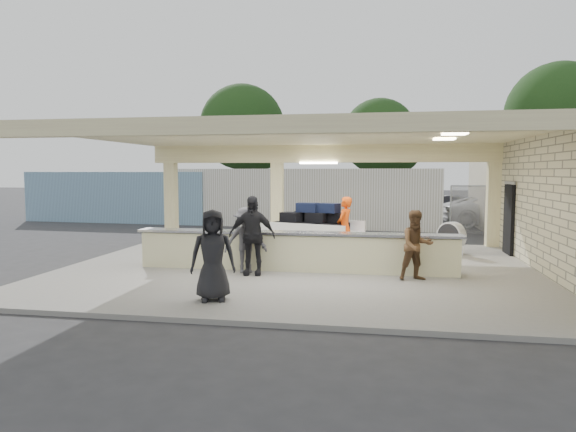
% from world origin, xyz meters
% --- Properties ---
extents(ground, '(120.00, 120.00, 0.00)m').
position_xyz_m(ground, '(0.00, 0.00, 0.00)').
color(ground, '#29292B').
rests_on(ground, ground).
extents(pavilion, '(12.01, 10.00, 3.55)m').
position_xyz_m(pavilion, '(0.21, 0.66, 1.35)').
color(pavilion, slate).
rests_on(pavilion, ground).
extents(baggage_counter, '(8.20, 0.58, 0.98)m').
position_xyz_m(baggage_counter, '(0.00, -0.50, 0.59)').
color(baggage_counter, beige).
rests_on(baggage_counter, pavilion).
extents(luggage_cart, '(3.04, 2.40, 1.55)m').
position_xyz_m(luggage_cart, '(0.14, 1.99, 0.94)').
color(luggage_cart, white).
rests_on(luggage_cart, pavilion).
extents(drum_fan, '(0.83, 0.82, 0.97)m').
position_xyz_m(drum_fan, '(4.25, 2.91, 0.62)').
color(drum_fan, white).
rests_on(drum_fan, pavilion).
extents(baggage_handler, '(0.54, 0.72, 1.76)m').
position_xyz_m(baggage_handler, '(1.10, 1.72, 0.98)').
color(baggage_handler, '#E9490C').
rests_on(baggage_handler, pavilion).
extents(passenger_a, '(0.85, 0.58, 1.61)m').
position_xyz_m(passenger_a, '(2.94, -1.17, 0.91)').
color(passenger_a, brown).
rests_on(passenger_a, pavilion).
extents(passenger_b, '(1.15, 0.50, 1.91)m').
position_xyz_m(passenger_b, '(-0.93, -1.22, 1.06)').
color(passenger_b, black).
rests_on(passenger_b, pavilion).
extents(passenger_c, '(1.11, 0.68, 1.62)m').
position_xyz_m(passenger_c, '(-1.14, -1.00, 0.91)').
color(passenger_c, '#48474C').
rests_on(passenger_c, pavilion).
extents(passenger_d, '(0.93, 0.61, 1.77)m').
position_xyz_m(passenger_d, '(-1.06, -3.75, 0.98)').
color(passenger_d, black).
rests_on(passenger_d, pavilion).
extents(car_white_a, '(5.44, 3.09, 1.48)m').
position_xyz_m(car_white_a, '(7.67, 12.19, 0.74)').
color(car_white_a, white).
rests_on(car_white_a, ground).
extents(car_dark, '(4.15, 2.46, 1.31)m').
position_xyz_m(car_dark, '(6.12, 15.08, 0.65)').
color(car_dark, black).
rests_on(car_dark, ground).
extents(container_white, '(12.70, 3.71, 2.71)m').
position_xyz_m(container_white, '(-1.37, 11.02, 1.36)').
color(container_white, silver).
rests_on(container_white, ground).
extents(container_blue, '(9.98, 2.90, 2.57)m').
position_xyz_m(container_blue, '(-11.11, 11.60, 1.28)').
color(container_blue, '#7AA6C4').
rests_on(container_blue, ground).
extents(tree_left, '(6.60, 6.30, 9.00)m').
position_xyz_m(tree_left, '(-7.68, 24.16, 5.59)').
color(tree_left, '#382619').
rests_on(tree_left, ground).
extents(tree_mid, '(6.00, 5.60, 8.00)m').
position_xyz_m(tree_mid, '(2.32, 26.16, 4.96)').
color(tree_mid, '#382619').
rests_on(tree_mid, ground).
extents(tree_right, '(7.20, 7.00, 10.00)m').
position_xyz_m(tree_right, '(14.32, 25.16, 6.21)').
color(tree_right, '#382619').
rests_on(tree_right, ground).
extents(adjacent_building, '(6.00, 8.00, 3.20)m').
position_xyz_m(adjacent_building, '(9.50, 10.00, 1.60)').
color(adjacent_building, beige).
rests_on(adjacent_building, ground).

